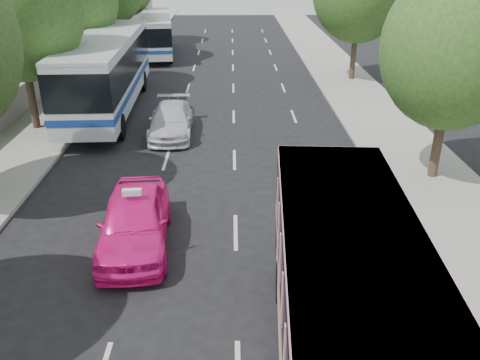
{
  "coord_description": "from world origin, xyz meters",
  "views": [
    {
      "loc": [
        0.91,
        -9.92,
        8.24
      ],
      "look_at": [
        1.15,
        4.47,
        1.6
      ],
      "focal_mm": 38.0,
      "sensor_mm": 36.0,
      "label": 1
    }
  ],
  "objects_px": {
    "pink_taxi": "(135,221)",
    "tour_coach_rear": "(157,31)",
    "pink_bus": "(356,318)",
    "tour_coach_front": "(107,67)",
    "white_pickup": "(171,120)"
  },
  "relations": [
    {
      "from": "pink_bus",
      "to": "white_pickup",
      "type": "bearing_deg",
      "value": 111.49
    },
    {
      "from": "pink_bus",
      "to": "pink_taxi",
      "type": "xyz_separation_m",
      "value": [
        -5.14,
        5.94,
        -1.27
      ]
    },
    {
      "from": "pink_taxi",
      "to": "pink_bus",
      "type": "bearing_deg",
      "value": -53.5
    },
    {
      "from": "pink_taxi",
      "to": "tour_coach_rear",
      "type": "bearing_deg",
      "value": 91.8
    },
    {
      "from": "pink_taxi",
      "to": "tour_coach_front",
      "type": "distance_m",
      "value": 14.51
    },
    {
      "from": "pink_bus",
      "to": "pink_taxi",
      "type": "relative_size",
      "value": 2.18
    },
    {
      "from": "pink_bus",
      "to": "tour_coach_rear",
      "type": "height_order",
      "value": "pink_bus"
    },
    {
      "from": "white_pickup",
      "to": "pink_taxi",
      "type": "bearing_deg",
      "value": -92.04
    },
    {
      "from": "pink_bus",
      "to": "white_pickup",
      "type": "distance_m",
      "value": 16.79
    },
    {
      "from": "pink_taxi",
      "to": "white_pickup",
      "type": "distance_m",
      "value": 9.98
    },
    {
      "from": "pink_taxi",
      "to": "white_pickup",
      "type": "bearing_deg",
      "value": 85.63
    },
    {
      "from": "tour_coach_rear",
      "to": "pink_bus",
      "type": "bearing_deg",
      "value": -83.85
    },
    {
      "from": "pink_taxi",
      "to": "tour_coach_front",
      "type": "xyz_separation_m",
      "value": [
        -3.76,
        13.93,
        1.55
      ]
    },
    {
      "from": "pink_bus",
      "to": "white_pickup",
      "type": "relative_size",
      "value": 2.23
    },
    {
      "from": "pink_bus",
      "to": "pink_taxi",
      "type": "height_order",
      "value": "pink_bus"
    }
  ]
}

